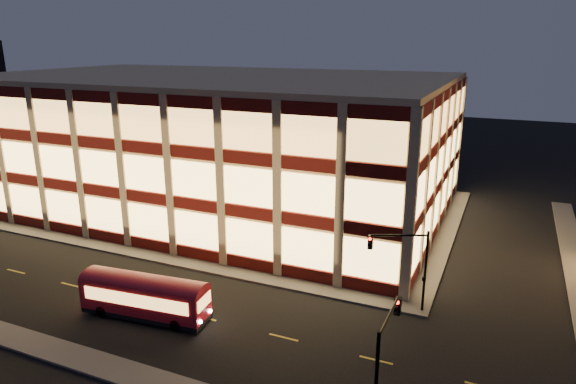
% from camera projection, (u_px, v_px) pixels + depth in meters
% --- Properties ---
extents(ground, '(200.00, 200.00, 0.00)m').
position_uv_depth(ground, '(143.00, 260.00, 44.06)').
color(ground, black).
rests_on(ground, ground).
extents(sidewalk_office_south, '(54.00, 2.00, 0.15)m').
position_uv_depth(sidewalk_office_south, '(123.00, 250.00, 46.07)').
color(sidewalk_office_south, '#514F4C').
rests_on(sidewalk_office_south, ground).
extents(sidewalk_office_east, '(2.00, 30.00, 0.15)m').
position_uv_depth(sidewalk_office_east, '(445.00, 233.00, 50.07)').
color(sidewalk_office_east, '#514F4C').
rests_on(sidewalk_office_east, ground).
extents(sidewalk_tower_west, '(2.00, 30.00, 0.15)m').
position_uv_depth(sidewalk_tower_west, '(572.00, 251.00, 45.83)').
color(sidewalk_tower_west, '#514F4C').
rests_on(sidewalk_tower_west, ground).
extents(sidewalk_near, '(100.00, 2.00, 0.15)m').
position_uv_depth(sidewalk_near, '(10.00, 336.00, 32.63)').
color(sidewalk_near, '#514F4C').
rests_on(sidewalk_near, ground).
extents(office_building, '(50.45, 30.45, 14.50)m').
position_uv_depth(office_building, '(214.00, 140.00, 57.94)').
color(office_building, tan).
rests_on(office_building, ground).
extents(traffic_signal_far, '(3.79, 1.87, 6.00)m').
position_uv_depth(traffic_signal_far, '(405.00, 257.00, 34.52)').
color(traffic_signal_far, black).
rests_on(traffic_signal_far, ground).
extents(traffic_signal_near, '(0.32, 4.45, 6.00)m').
position_uv_depth(traffic_signal_near, '(385.00, 351.00, 24.13)').
color(traffic_signal_near, black).
rests_on(traffic_signal_near, ground).
extents(trolley_bus, '(9.07, 3.11, 3.01)m').
position_uv_depth(trolley_bus, '(145.00, 294.00, 34.65)').
color(trolley_bus, maroon).
rests_on(trolley_bus, ground).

